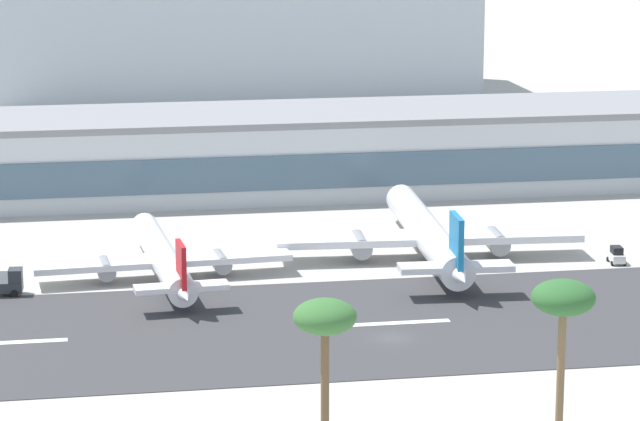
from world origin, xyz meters
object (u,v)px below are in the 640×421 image
at_px(palm_tree_1, 325,324).
at_px(palm_tree_0, 563,303).
at_px(terminal_building, 255,152).
at_px(distant_hotel_block, 230,15).
at_px(service_baggage_tug_1, 617,255).
at_px(airliner_blue_tail_gate_1, 429,237).
at_px(airliner_red_tail_gate_0, 164,260).

bearing_deg(palm_tree_1, palm_tree_0, 8.40).
distance_m(terminal_building, distant_hotel_block, 105.76).
height_order(distant_hotel_block, service_baggage_tug_1, distant_hotel_block).
xyz_separation_m(terminal_building, airliner_blue_tail_gate_1, (16.49, -46.12, -3.11)).
xyz_separation_m(airliner_red_tail_gate_0, service_baggage_tug_1, (57.22, -1.62, -1.54)).
relative_size(terminal_building, palm_tree_0, 9.70).
bearing_deg(distant_hotel_block, service_baggage_tug_1, -78.72).
bearing_deg(terminal_building, distant_hotel_block, 85.44).
relative_size(airliner_blue_tail_gate_1, palm_tree_1, 3.05).
xyz_separation_m(terminal_building, distant_hotel_block, (8.36, 104.86, 11.00)).
distance_m(airliner_blue_tail_gate_1, palm_tree_0, 66.30).
distance_m(terminal_building, service_baggage_tug_1, 65.31).
bearing_deg(terminal_building, service_baggage_tug_1, -52.54).
height_order(terminal_building, distant_hotel_block, distant_hotel_block).
relative_size(terminal_building, distant_hotel_block, 1.41).
height_order(airliner_blue_tail_gate_1, palm_tree_0, palm_tree_0).
distance_m(distant_hotel_block, airliner_blue_tail_gate_1, 151.85).
relative_size(distant_hotel_block, palm_tree_1, 6.76).
distance_m(distant_hotel_block, palm_tree_0, 216.42).
xyz_separation_m(distant_hotel_block, service_baggage_tug_1, (31.23, -156.54, -16.19)).
xyz_separation_m(distant_hotel_block, airliner_blue_tail_gate_1, (8.14, -150.98, -14.11)).
bearing_deg(distant_hotel_block, terminal_building, -94.56).
height_order(terminal_building, palm_tree_0, palm_tree_0).
xyz_separation_m(distant_hotel_block, palm_tree_0, (3.62, -216.35, -3.99)).
bearing_deg(palm_tree_1, terminal_building, 85.48).
distance_m(distant_hotel_block, palm_tree_1, 220.18).
bearing_deg(palm_tree_1, airliner_red_tail_gate_0, 97.56).
height_order(palm_tree_0, palm_tree_1, palm_tree_1).
distance_m(airliner_red_tail_gate_0, palm_tree_1, 66.00).
relative_size(airliner_red_tail_gate_0, airliner_blue_tail_gate_1, 0.82).
bearing_deg(airliner_red_tail_gate_0, service_baggage_tug_1, -95.58).
height_order(airliner_blue_tail_gate_1, service_baggage_tug_1, airliner_blue_tail_gate_1).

